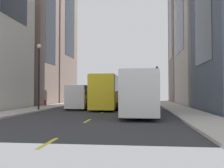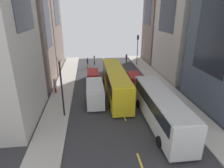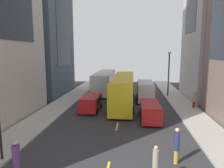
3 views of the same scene
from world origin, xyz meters
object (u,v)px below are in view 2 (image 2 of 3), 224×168
(streetcar_yellow, at_px, (116,80))
(car_red_1, at_px, (135,79))
(delivery_van_white, at_px, (95,92))
(pedestrian_crossing_near, at_px, (126,59))
(pedestrian_crossing_mid, at_px, (88,62))
(pedestrian_waiting_curb, at_px, (94,60))
(city_bus_white, at_px, (160,106))
(car_red_0, at_px, (93,75))
(traffic_light_near_corner, at_px, (138,44))
(pedestrian_walking_far, at_px, (55,85))

(streetcar_yellow, distance_m, car_red_1, 4.91)
(car_red_1, bearing_deg, delivery_van_white, 41.03)
(streetcar_yellow, relative_size, pedestrian_crossing_near, 6.16)
(pedestrian_crossing_mid, relative_size, pedestrian_waiting_curb, 1.04)
(streetcar_yellow, height_order, pedestrian_crossing_near, streetcar_yellow)
(pedestrian_crossing_mid, bearing_deg, city_bus_white, -144.38)
(streetcar_yellow, bearing_deg, pedestrian_crossing_mid, -74.56)
(city_bus_white, distance_m, car_red_1, 11.14)
(car_red_1, height_order, pedestrian_crossing_near, pedestrian_crossing_near)
(streetcar_yellow, bearing_deg, car_red_0, -63.61)
(streetcar_yellow, relative_size, pedestrian_crossing_mid, 5.99)
(city_bus_white, bearing_deg, car_red_0, -64.99)
(car_red_1, xyz_separation_m, pedestrian_crossing_near, (-1.17, -12.93, 0.12))
(streetcar_yellow, distance_m, pedestrian_crossing_mid, 14.31)
(pedestrian_crossing_near, distance_m, traffic_light_near_corner, 4.15)
(pedestrian_waiting_curb, bearing_deg, pedestrian_crossing_mid, -44.62)
(streetcar_yellow, relative_size, car_red_1, 3.13)
(streetcar_yellow, relative_size, car_red_0, 2.89)
(streetcar_yellow, height_order, delivery_van_white, streetcar_yellow)
(city_bus_white, height_order, delivery_van_white, city_bus_white)
(city_bus_white, height_order, streetcar_yellow, streetcar_yellow)
(streetcar_yellow, xyz_separation_m, car_red_1, (-3.49, -3.26, -1.12))
(city_bus_white, height_order, pedestrian_crossing_near, city_bus_white)
(streetcar_yellow, xyz_separation_m, pedestrian_crossing_near, (-4.67, -16.19, -1.00))
(delivery_van_white, distance_m, pedestrian_crossing_mid, 16.10)
(streetcar_yellow, distance_m, car_red_0, 6.65)
(car_red_0, xyz_separation_m, pedestrian_crossing_near, (-7.58, -10.32, 0.14))
(pedestrian_crossing_mid, bearing_deg, car_red_1, -128.23)
(delivery_van_white, relative_size, pedestrian_walking_far, 2.57)
(city_bus_white, distance_m, pedestrian_crossing_mid, 22.81)
(pedestrian_walking_far, distance_m, traffic_light_near_corner, 20.23)
(pedestrian_waiting_curb, relative_size, traffic_light_near_corner, 0.34)
(city_bus_white, relative_size, streetcar_yellow, 0.88)
(city_bus_white, relative_size, pedestrian_waiting_curb, 5.47)
(pedestrian_walking_far, bearing_deg, pedestrian_crossing_near, -119.37)
(pedestrian_crossing_mid, distance_m, traffic_light_near_corner, 10.94)
(streetcar_yellow, bearing_deg, pedestrian_crossing_near, -106.07)
(car_red_0, distance_m, traffic_light_near_corner, 13.37)
(car_red_1, bearing_deg, traffic_light_near_corner, -105.42)
(pedestrian_crossing_near, bearing_deg, car_red_1, 107.34)
(car_red_1, distance_m, pedestrian_waiting_curb, 14.01)
(pedestrian_crossing_near, distance_m, pedestrian_crossing_mid, 8.81)
(streetcar_yellow, height_order, pedestrian_crossing_mid, streetcar_yellow)
(streetcar_yellow, distance_m, traffic_light_near_corner, 16.19)
(car_red_1, height_order, pedestrian_waiting_curb, pedestrian_waiting_curb)
(city_bus_white, height_order, car_red_1, city_bus_white)
(city_bus_white, bearing_deg, delivery_van_white, -40.87)
(car_red_1, distance_m, pedestrian_crossing_mid, 12.79)
(delivery_van_white, bearing_deg, pedestrian_crossing_mid, -86.81)
(delivery_van_white, bearing_deg, pedestrian_crossing_near, -112.26)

